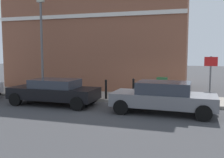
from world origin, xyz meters
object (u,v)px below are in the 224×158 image
(bollard_near_cabinet, at_px, (133,87))
(car_black, at_px, (54,91))
(bollard_far_kerb, at_px, (106,89))
(car_grey, at_px, (163,97))
(street_sign, at_px, (210,73))
(lamppost, at_px, (42,41))
(utility_cabinet, at_px, (162,89))

(bollard_near_cabinet, bearing_deg, car_black, 126.84)
(bollard_near_cabinet, height_order, bollard_far_kerb, same)
(bollard_far_kerb, bearing_deg, car_black, 125.53)
(car_grey, relative_size, street_sign, 1.93)
(car_grey, xyz_separation_m, bollard_far_kerb, (1.73, 3.20, -0.02))
(car_black, xyz_separation_m, lamppost, (2.67, 2.36, 2.60))
(utility_cabinet, distance_m, street_sign, 2.65)
(bollard_near_cabinet, xyz_separation_m, street_sign, (-0.83, -3.94, 0.96))
(bollard_near_cabinet, distance_m, street_sign, 4.14)
(utility_cabinet, relative_size, lamppost, 0.20)
(car_grey, height_order, utility_cabinet, car_grey)
(utility_cabinet, distance_m, bollard_far_kerb, 3.00)
(bollard_far_kerb, xyz_separation_m, street_sign, (0.20, -5.21, 0.96))
(car_grey, bearing_deg, car_black, 0.01)
(bollard_near_cabinet, height_order, lamppost, lamppost)
(bollard_near_cabinet, bearing_deg, lamppost, 89.41)
(utility_cabinet, height_order, lamppost, lamppost)
(car_black, bearing_deg, lamppost, -48.14)
(street_sign, bearing_deg, bollard_near_cabinet, 78.12)
(car_grey, relative_size, lamppost, 0.78)
(utility_cabinet, xyz_separation_m, street_sign, (-0.73, -2.35, 0.98))
(utility_cabinet, height_order, street_sign, street_sign)
(street_sign, xyz_separation_m, lamppost, (0.89, 9.78, 1.64))
(car_black, relative_size, bollard_far_kerb, 4.29)
(car_grey, bearing_deg, utility_cabinet, -81.00)
(bollard_near_cabinet, relative_size, bollard_far_kerb, 1.00)
(car_grey, distance_m, car_black, 5.42)
(utility_cabinet, distance_m, bollard_near_cabinet, 1.59)
(car_black, distance_m, bollard_far_kerb, 2.72)
(bollard_near_cabinet, relative_size, street_sign, 0.45)
(lamppost, bearing_deg, car_black, -138.54)
(street_sign, bearing_deg, bollard_far_kerb, 92.21)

